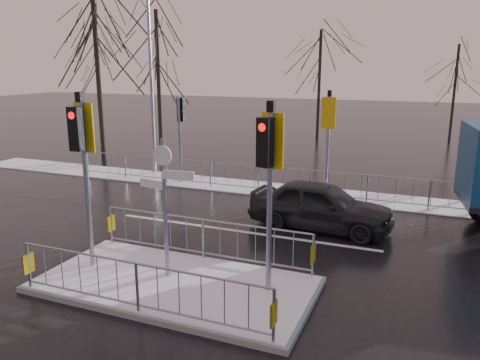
% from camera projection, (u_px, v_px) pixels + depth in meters
% --- Properties ---
extents(ground, '(120.00, 120.00, 0.00)m').
position_uv_depth(ground, '(175.00, 287.00, 10.18)').
color(ground, black).
rests_on(ground, ground).
extents(snow_verge, '(30.00, 2.00, 0.04)m').
position_uv_depth(snow_verge, '(288.00, 191.00, 17.91)').
color(snow_verge, white).
rests_on(snow_verge, ground).
extents(lane_markings, '(8.00, 11.38, 0.01)m').
position_uv_depth(lane_markings, '(167.00, 294.00, 9.88)').
color(lane_markings, silver).
rests_on(lane_markings, ground).
extents(traffic_island, '(6.00, 3.04, 4.15)m').
position_uv_depth(traffic_island, '(174.00, 270.00, 10.10)').
color(traffic_island, slate).
rests_on(traffic_island, ground).
extents(far_kerb_fixtures, '(18.00, 0.65, 3.83)m').
position_uv_depth(far_kerb_fixtures, '(292.00, 169.00, 17.11)').
color(far_kerb_fixtures, gray).
rests_on(far_kerb_fixtures, ground).
extents(car_far_lane, '(4.30, 2.00, 1.43)m').
position_uv_depth(car_far_lane, '(321.00, 205.00, 13.69)').
color(car_far_lane, black).
rests_on(car_far_lane, ground).
extents(tree_near_a, '(4.75, 4.75, 8.97)m').
position_uv_depth(tree_near_a, '(95.00, 35.00, 22.48)').
color(tree_near_a, black).
rests_on(tree_near_a, ground).
extents(tree_near_b, '(4.00, 4.00, 7.55)m').
position_uv_depth(tree_near_b, '(158.00, 56.00, 23.14)').
color(tree_near_b, black).
rests_on(tree_near_b, ground).
extents(tree_near_c, '(3.50, 3.50, 6.61)m').
position_uv_depth(tree_near_c, '(98.00, 69.00, 25.85)').
color(tree_near_c, black).
rests_on(tree_near_c, ground).
extents(tree_far_a, '(3.75, 3.75, 7.08)m').
position_uv_depth(tree_far_a, '(320.00, 64.00, 29.55)').
color(tree_far_a, black).
rests_on(tree_far_a, ground).
extents(tree_far_b, '(3.25, 3.25, 6.14)m').
position_uv_depth(tree_far_b, '(456.00, 74.00, 28.56)').
color(tree_far_b, black).
rests_on(tree_far_b, ground).
extents(street_lamp_left, '(1.25, 0.18, 8.20)m').
position_uv_depth(street_lamp_left, '(152.00, 71.00, 20.02)').
color(street_lamp_left, gray).
rests_on(street_lamp_left, ground).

